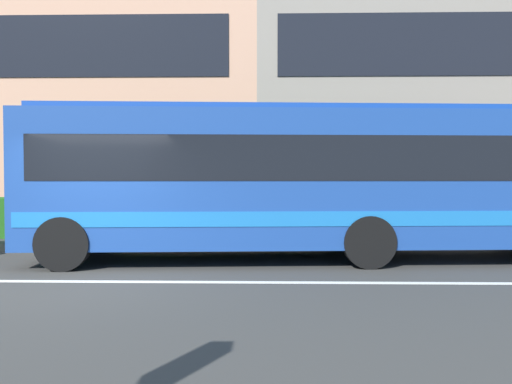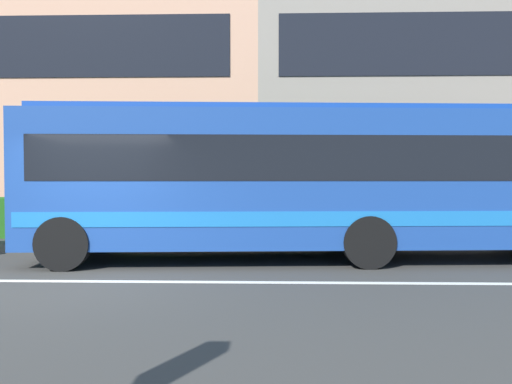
# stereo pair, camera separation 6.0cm
# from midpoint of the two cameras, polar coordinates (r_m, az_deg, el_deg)

# --- Properties ---
(ground_plane) EXTENTS (160.00, 160.00, 0.00)m
(ground_plane) POSITION_cam_midpoint_polar(r_m,az_deg,el_deg) (8.40, -20.30, -10.12)
(ground_plane) COLOR #3A3936
(lane_centre_line) EXTENTS (60.00, 0.16, 0.01)m
(lane_centre_line) POSITION_cam_midpoint_polar(r_m,az_deg,el_deg) (8.40, -20.30, -10.10)
(lane_centre_line) COLOR silver
(lane_centre_line) RESTS_ON ground_plane
(hedge_row_far) EXTENTS (14.17, 1.10, 1.14)m
(hedge_row_far) POSITION_cam_midpoint_polar(r_m,az_deg,el_deg) (14.09, -12.37, -3.01)
(hedge_row_far) COLOR #205D1A
(hedge_row_far) RESTS_ON ground_plane
(apartment_block_right) EXTENTS (18.59, 11.21, 11.25)m
(apartment_block_right) POSITION_cam_midpoint_polar(r_m,az_deg,el_deg) (24.71, 23.14, 10.62)
(apartment_block_right) COLOR gray
(apartment_block_right) RESTS_ON ground_plane
(transit_bus) EXTENTS (12.04, 3.21, 3.13)m
(transit_bus) POSITION_cam_midpoint_polar(r_m,az_deg,el_deg) (10.03, 7.88, 1.80)
(transit_bus) COLOR navy
(transit_bus) RESTS_ON ground_plane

